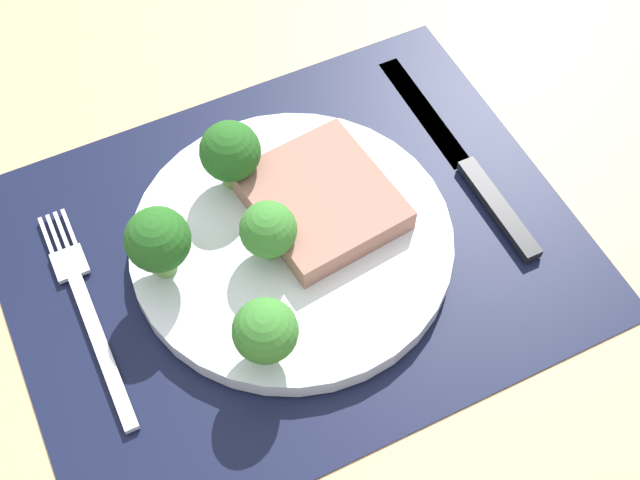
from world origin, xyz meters
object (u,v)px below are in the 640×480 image
object	(u,v)px
steak	(321,199)
knife	(468,168)
fork	(88,310)
plate	(292,242)

from	to	relation	value
steak	knife	xyz separation A→B (cm)	(12.67, -0.86, -2.31)
fork	steak	bearing A→B (deg)	-3.47
fork	knife	bearing A→B (deg)	-5.00
fork	knife	world-z (taller)	knife
fork	knife	xyz separation A→B (cm)	(31.31, -0.89, 0.05)
fork	knife	distance (cm)	31.33
knife	steak	bearing A→B (deg)	173.74
plate	fork	world-z (taller)	plate
plate	knife	bearing A→B (deg)	1.93
steak	knife	distance (cm)	12.91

